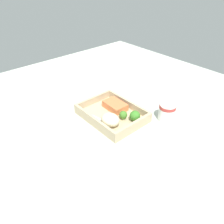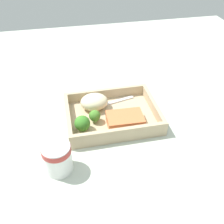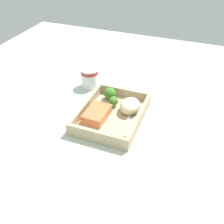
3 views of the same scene
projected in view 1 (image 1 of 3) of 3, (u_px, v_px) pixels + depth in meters
ground_plane at (112, 119)px, 96.20cm from camera, size 160.00×160.00×2.00cm
takeout_tray at (112, 116)px, 95.30cm from camera, size 27.23×20.82×1.20cm
tray_rim at (112, 112)px, 94.02cm from camera, size 27.23×20.82×3.32cm
salmon_fillet at (115, 106)px, 98.30cm from camera, size 10.61×7.38×3.03cm
mashed_potatoes at (110, 120)px, 88.06cm from camera, size 8.51×6.94×4.77cm
broccoli_floret_1 at (135, 116)px, 90.20cm from camera, size 4.44×4.44×4.65cm
broccoli_floret_2 at (123, 115)px, 91.20cm from camera, size 3.37×3.37×3.89cm
fork at (101, 120)px, 91.50cm from camera, size 15.77×5.12×0.44cm
paper_cup at (167, 111)px, 91.63cm from camera, size 7.00×7.00×7.82cm
receipt_slip at (50, 136)px, 84.92cm from camera, size 11.22×16.06×0.24cm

